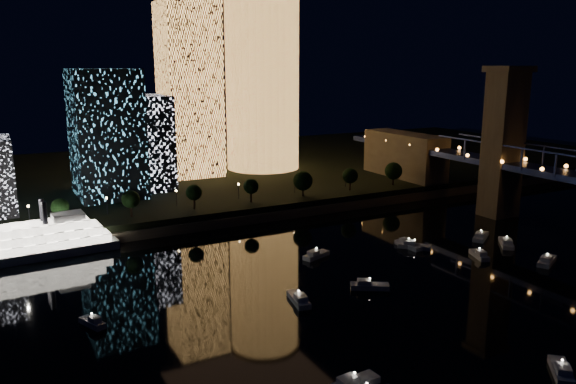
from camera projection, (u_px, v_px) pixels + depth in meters
name	position (u px, v px, depth m)	size (l,w,h in m)	color
ground	(465.00, 306.00, 119.19)	(520.00, 520.00, 0.00)	black
far_bank	(207.00, 172.00, 256.54)	(420.00, 160.00, 5.00)	black
seawall	(286.00, 213.00, 189.53)	(420.00, 6.00, 3.00)	#6B5E4C
tower_cylindrical	(262.00, 79.00, 244.86)	(34.00, 34.00, 78.13)	#FFAB51
tower_rectangular	(189.00, 90.00, 230.10)	(22.07, 22.07, 70.22)	#FFAB51
midrise_blocks	(65.00, 147.00, 192.18)	(90.39, 40.32, 44.09)	silver
riverboat	(12.00, 245.00, 146.94)	(52.46, 14.05, 15.63)	silver
motorboats	(429.00, 278.00, 133.05)	(119.26, 75.69, 2.78)	silver
esplanade_trees	(208.00, 191.00, 181.15)	(166.80, 6.95, 8.97)	black
street_lamps	(176.00, 195.00, 182.68)	(132.70, 0.70, 5.65)	black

